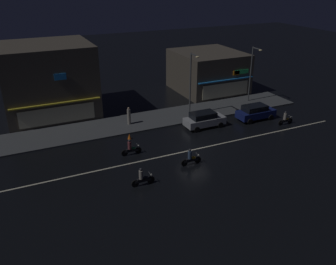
# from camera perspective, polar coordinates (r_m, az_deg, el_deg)

# --- Properties ---
(ground_plane) EXTENTS (140.00, 140.00, 0.00)m
(ground_plane) POSITION_cam_1_polar(r_m,az_deg,el_deg) (32.84, 4.22, -2.76)
(ground_plane) COLOR black
(lane_divider_stripe) EXTENTS (32.98, 0.16, 0.01)m
(lane_divider_stripe) POSITION_cam_1_polar(r_m,az_deg,el_deg) (32.83, 4.22, -2.75)
(lane_divider_stripe) COLOR beige
(lane_divider_stripe) RESTS_ON ground
(sidewalk_far) EXTENTS (34.72, 4.98, 0.14)m
(sidewalk_far) POSITION_cam_1_polar(r_m,az_deg,el_deg) (39.58, -1.56, 2.27)
(sidewalk_far) COLOR #424447
(sidewalk_far) RESTS_ON ground
(storefront_left_block) EXTENTS (8.37, 9.19, 5.30)m
(storefront_left_block) POSITION_cam_1_polar(r_m,az_deg,el_deg) (49.28, 6.40, 9.74)
(storefront_left_block) COLOR #4C443A
(storefront_left_block) RESTS_ON ground
(storefront_center_block) EXTENTS (9.70, 8.80, 7.99)m
(storefront_center_block) POSITION_cam_1_polar(r_m,az_deg,el_deg) (42.17, -18.71, 8.02)
(storefront_center_block) COLOR #4C443A
(storefront_center_block) RESTS_ON ground
(streetlamp_west) EXTENTS (0.44, 1.64, 7.02)m
(streetlamp_west) POSITION_cam_1_polar(r_m,az_deg,el_deg) (39.15, 3.78, 8.51)
(streetlamp_west) COLOR #47494C
(streetlamp_west) RESTS_ON sidewalk_far
(streetlamp_mid) EXTENTS (0.44, 1.64, 6.76)m
(streetlamp_mid) POSITION_cam_1_polar(r_m,az_deg,el_deg) (44.89, 13.38, 9.78)
(streetlamp_mid) COLOR #47494C
(streetlamp_mid) RESTS_ON sidewalk_far
(pedestrian_on_sidewalk) EXTENTS (0.37, 0.37, 1.89)m
(pedestrian_on_sidewalk) POSITION_cam_1_polar(r_m,az_deg,el_deg) (37.84, -6.30, 2.61)
(pedestrian_on_sidewalk) COLOR gray
(pedestrian_on_sidewalk) RESTS_ON sidewalk_far
(parked_car_near_kerb) EXTENTS (4.30, 1.98, 1.67)m
(parked_car_near_kerb) POSITION_cam_1_polar(r_m,az_deg,el_deg) (37.38, 5.83, 2.11)
(parked_car_near_kerb) COLOR #9EA0A5
(parked_car_near_kerb) RESTS_ON ground
(parked_car_trailing) EXTENTS (4.30, 1.98, 1.67)m
(parked_car_trailing) POSITION_cam_1_polar(r_m,az_deg,el_deg) (40.36, 13.88, 3.21)
(parked_car_trailing) COLOR navy
(parked_car_trailing) RESTS_ON ground
(motorcycle_lead) EXTENTS (1.90, 0.60, 1.52)m
(motorcycle_lead) POSITION_cam_1_polar(r_m,az_deg,el_deg) (39.95, 18.36, 2.08)
(motorcycle_lead) COLOR black
(motorcycle_lead) RESTS_ON ground
(motorcycle_following) EXTENTS (1.90, 0.60, 1.52)m
(motorcycle_following) POSITION_cam_1_polar(r_m,az_deg,el_deg) (31.74, -6.01, -2.55)
(motorcycle_following) COLOR black
(motorcycle_following) RESTS_ON ground
(motorcycle_opposite_lane) EXTENTS (1.90, 0.60, 1.52)m
(motorcycle_opposite_lane) POSITION_cam_1_polar(r_m,az_deg,el_deg) (30.03, 3.67, -4.12)
(motorcycle_opposite_lane) COLOR black
(motorcycle_opposite_lane) RESTS_ON ground
(motorcycle_trailing_far) EXTENTS (1.90, 0.60, 1.52)m
(motorcycle_trailing_far) POSITION_cam_1_polar(r_m,az_deg,el_deg) (27.27, -4.15, -7.31)
(motorcycle_trailing_far) COLOR black
(motorcycle_trailing_far) RESTS_ON ground
(traffic_cone) EXTENTS (0.36, 0.36, 0.55)m
(traffic_cone) POSITION_cam_1_polar(r_m,az_deg,el_deg) (34.90, -6.22, -0.64)
(traffic_cone) COLOR orange
(traffic_cone) RESTS_ON ground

